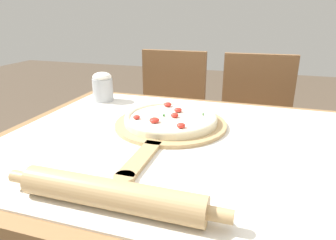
% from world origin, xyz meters
% --- Properties ---
extents(dining_table, '(1.12, 0.92, 0.72)m').
position_xyz_m(dining_table, '(0.00, 0.00, 0.61)').
color(dining_table, olive).
rests_on(dining_table, ground_plane).
extents(towel_cloth, '(1.04, 0.84, 0.00)m').
position_xyz_m(towel_cloth, '(0.00, 0.00, 0.72)').
color(towel_cloth, silver).
rests_on(towel_cloth, dining_table).
extents(pizza_peel, '(0.37, 0.57, 0.01)m').
position_xyz_m(pizza_peel, '(-0.06, 0.08, 0.73)').
color(pizza_peel, tan).
rests_on(pizza_peel, towel_cloth).
extents(pizza, '(0.31, 0.31, 0.03)m').
position_xyz_m(pizza, '(-0.06, 0.11, 0.75)').
color(pizza, beige).
rests_on(pizza, pizza_peel).
extents(rolling_pin, '(0.46, 0.06, 0.06)m').
position_xyz_m(rolling_pin, '(-0.04, -0.35, 0.76)').
color(rolling_pin, tan).
rests_on(rolling_pin, towel_cloth).
extents(chair_left, '(0.41, 0.41, 0.87)m').
position_xyz_m(chair_left, '(-0.28, 0.80, 0.50)').
color(chair_left, brown).
rests_on(chair_left, ground_plane).
extents(chair_right, '(0.42, 0.42, 0.87)m').
position_xyz_m(chair_right, '(0.21, 0.80, 0.50)').
color(chair_right, brown).
rests_on(chair_right, ground_plane).
extents(flour_cup, '(0.08, 0.08, 0.12)m').
position_xyz_m(flour_cup, '(-0.41, 0.30, 0.79)').
color(flour_cup, '#B2B7BC').
rests_on(flour_cup, towel_cloth).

